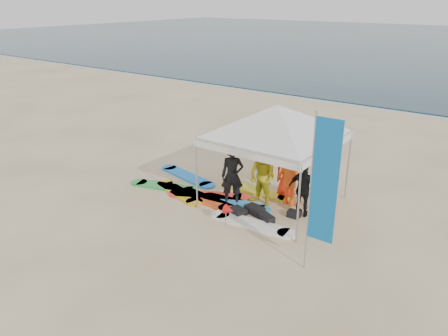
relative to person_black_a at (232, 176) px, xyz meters
name	(u,v)px	position (x,y,z in m)	size (l,w,h in m)	color
ground	(173,241)	(0.05, -2.77, -0.94)	(120.00, 120.00, 0.00)	beige
shoreline_foam	(387,108)	(0.05, 15.43, -0.94)	(160.00, 1.20, 0.01)	silver
person_black_a	(232,176)	(0.00, 0.00, 0.00)	(0.69, 0.45, 1.88)	black
person_yellow	(262,177)	(0.78, 0.47, 0.00)	(0.91, 0.71, 1.87)	gold
person_orange_a	(292,177)	(1.48, 1.03, -0.03)	(1.17, 0.67, 1.81)	#FF5116
person_black_b	(304,190)	(2.12, 0.59, -0.11)	(0.97, 0.40, 1.66)	black
person_orange_b	(288,172)	(1.10, 1.51, -0.10)	(0.82, 0.53, 1.68)	#FB2F16
person_seated	(323,198)	(2.53, 1.08, -0.47)	(0.88, 0.28, 0.95)	red
canopy_tent	(277,105)	(1.00, 0.79, 2.18)	(4.74, 4.74, 3.58)	#A5A5A8
feather_flag	(323,184)	(3.66, -1.81, 1.32)	(0.64, 0.04, 3.83)	#A5A5A8
marker_pennant	(229,210)	(0.76, -1.22, -0.44)	(0.28, 0.28, 0.64)	#A5A5A8
gear_pile	(258,213)	(1.09, -0.20, -0.84)	(1.93, 1.21, 0.22)	black
surfboard_spread	(211,195)	(-0.88, 0.04, -0.90)	(5.99, 2.68, 0.07)	white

